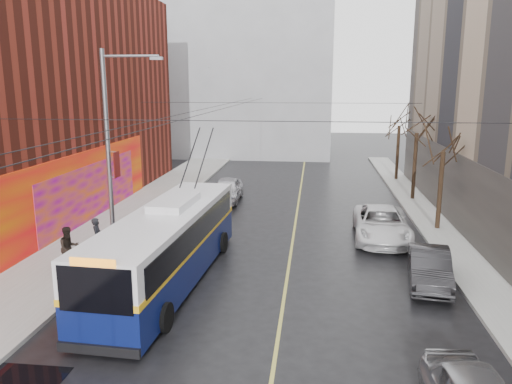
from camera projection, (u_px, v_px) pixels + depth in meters
sidewalk_left at (97, 241)px, 24.41m from camera, size 4.00×60.00×0.15m
sidewalk_right at (458, 254)px, 22.46m from camera, size 2.00×60.00×0.15m
lane_line at (293, 237)px, 25.28m from camera, size 0.12×50.00×0.01m
building_far at (239, 70)px, 54.29m from camera, size 20.50×12.10×18.00m
streetlight_pole at (112, 150)px, 21.25m from camera, size 2.65×0.60×9.00m
catenary_wires at (216, 111)px, 25.16m from camera, size 18.00×60.00×0.22m
tree_near at (444, 136)px, 25.30m from camera, size 3.20×3.20×6.40m
tree_mid at (418, 121)px, 32.03m from camera, size 3.20×3.20×6.68m
tree_far at (400, 116)px, 38.85m from camera, size 3.20×3.20×6.57m
pigeons_flying at (208, 73)px, 19.87m from camera, size 3.05×3.85×1.33m
trolleybus at (168, 245)px, 19.17m from camera, size 3.22×11.80×5.54m
parked_car_b at (429, 267)px, 19.13m from camera, size 2.04×4.38×1.39m
parked_car_c at (381, 224)px, 24.71m from camera, size 2.83×5.77×1.58m
following_car at (227, 190)px, 32.81m from camera, size 1.88×4.52×1.53m
pedestrian_a at (97, 238)px, 21.72m from camera, size 0.52×0.70×1.76m
pedestrian_b at (69, 248)px, 20.26m from camera, size 1.08×1.11×1.80m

